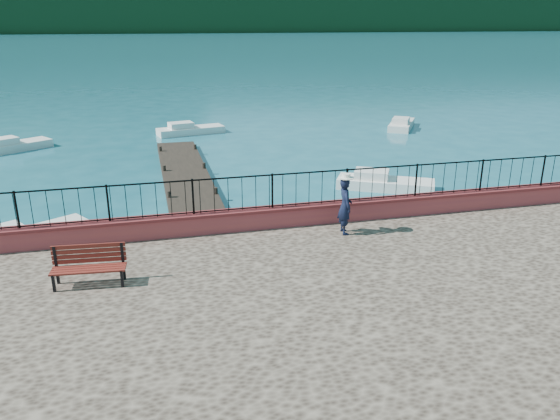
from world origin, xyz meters
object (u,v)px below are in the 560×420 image
boat_1 (386,180)px  boat_3 (15,143)px  boat_0 (20,235)px  person (345,206)px  boat_4 (191,128)px  boat_5 (402,122)px  park_bench (90,273)px

boat_1 → boat_3: bearing=173.9°
boat_0 → boat_3: 14.82m
boat_1 → boat_0: bearing=-139.0°
person → boat_0: person is taller
boat_3 → boat_4: same height
boat_4 → boat_5: (13.60, -1.46, 0.00)m
park_bench → boat_5: park_bench is taller
person → boat_3: bearing=36.8°
boat_0 → boat_3: bearing=69.4°
boat_4 → boat_5: size_ratio=1.09×
boat_3 → person: bearing=-91.2°
boat_3 → boat_5: (23.32, 0.71, 0.00)m
person → boat_4: size_ratio=0.39×
boat_0 → boat_5: size_ratio=1.15×
boat_1 → person: bearing=-93.8°
boat_1 → boat_4: same height
boat_0 → boat_5: bearing=5.0°
person → boat_3: (-12.03, 18.69, -1.59)m
park_bench → boat_3: size_ratio=0.45×
boat_5 → person: bearing=-177.3°
park_bench → boat_0: size_ratio=0.38×
boat_0 → boat_4: bearing=36.0°
park_bench → boat_0: 6.35m
park_bench → boat_5: (17.86, 20.94, -1.07)m
boat_0 → boat_1: bearing=-19.5°
park_bench → boat_4: 22.83m
boat_0 → boat_3: same height
boat_5 → park_bench: bearing=172.5°
park_bench → boat_1: park_bench is taller
park_bench → boat_0: (-2.59, 5.70, -1.07)m
person → boat_5: size_ratio=0.42×
person → boat_0: size_ratio=0.37×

